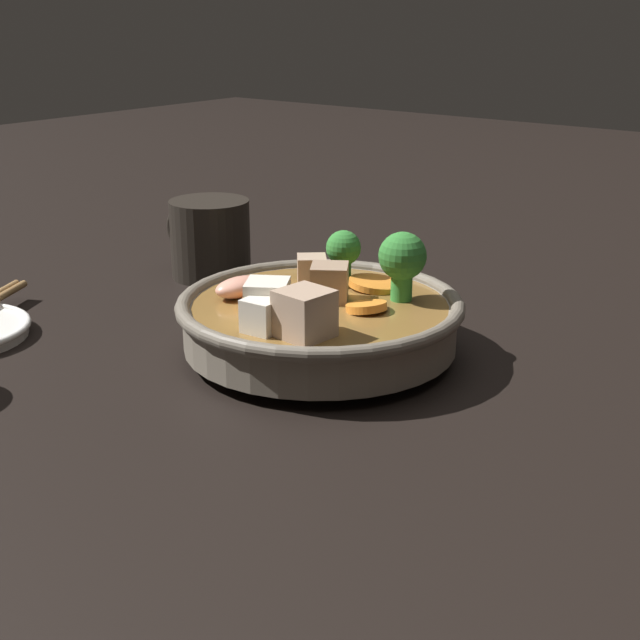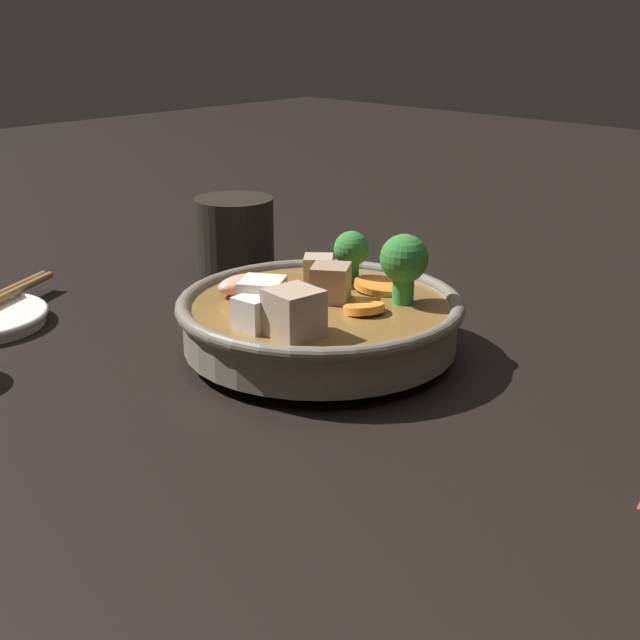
% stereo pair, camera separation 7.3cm
% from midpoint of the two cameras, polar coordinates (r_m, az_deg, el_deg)
% --- Properties ---
extents(ground_plane, '(3.00, 3.00, 0.00)m').
position_cam_midpoint_polar(ground_plane, '(0.74, -2.82, -2.32)').
color(ground_plane, black).
extents(stirfry_bowl, '(0.24, 0.24, 0.10)m').
position_cam_midpoint_polar(stirfry_bowl, '(0.73, -2.83, 0.19)').
color(stirfry_bowl, slate).
rests_on(stirfry_bowl, ground_plane).
extents(dark_mug, '(0.11, 0.08, 0.08)m').
position_cam_midpoint_polar(dark_mug, '(0.96, -9.28, 5.15)').
color(dark_mug, black).
rests_on(dark_mug, ground_plane).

